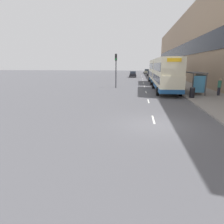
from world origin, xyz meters
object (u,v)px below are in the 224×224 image
bus_shelter (197,79)px  pedestrian_2 (219,87)px  car_1 (133,74)px  car_3 (153,74)px  pedestrian_3 (182,83)px  pedestrian_at_shelter (184,82)px  car_0 (147,71)px  traffic_light_far_kerb (116,65)px  pedestrian_1 (194,83)px  litter_bin (192,93)px  double_decker_bus_ahead (158,71)px  double_decker_bus_near (166,74)px  car_2 (150,73)px

bus_shelter → pedestrian_2: 2.52m
car_1 → car_3: (5.56, -0.52, 0.01)m
pedestrian_3 → pedestrian_at_shelter: bearing=69.5°
car_0 → car_3: (0.75, -25.61, 0.01)m
bus_shelter → traffic_light_far_kerb: (-10.17, 5.71, 1.53)m
pedestrian_1 → car_1: bearing=108.6°
car_1 → litter_bin: size_ratio=4.08×
double_decker_bus_ahead → pedestrian_at_shelter: size_ratio=5.55×
double_decker_bus_near → pedestrian_3: double_decker_bus_near is taller
car_1 → pedestrian_2: pedestrian_2 is taller
pedestrian_3 → car_1: bearing=104.7°
double_decker_bus_ahead → pedestrian_2: (5.37, -15.57, -1.19)m
double_decker_bus_ahead → pedestrian_2: bearing=-71.0°
traffic_light_far_kerb → double_decker_bus_near: bearing=-27.3°
car_1 → pedestrian_1: (9.36, -27.87, 0.15)m
double_decker_bus_ahead → car_1: size_ratio=2.41×
double_decker_bus_near → pedestrian_at_shelter: double_decker_bus_near is taller
double_decker_bus_near → double_decker_bus_ahead: 12.28m
double_decker_bus_ahead → car_1: (-5.07, 18.33, -1.45)m
pedestrian_2 → traffic_light_far_kerb: size_ratio=0.37×
car_1 → car_3: 5.58m
pedestrian_1 → traffic_light_far_kerb: traffic_light_far_kerb is taller
double_decker_bus_near → car_0: bearing=90.2°
car_0 → litter_bin: 61.03m
car_1 → car_0: bearing=-100.8°
double_decker_bus_ahead → pedestrian_2: size_ratio=5.54×
pedestrian_3 → litter_bin: pedestrian_3 is taller
double_decker_bus_near → car_3: size_ratio=2.93×
bus_shelter → pedestrian_3: bearing=101.1°
double_decker_bus_near → car_3: 30.12m
double_decker_bus_near → car_2: size_ratio=2.60×
litter_bin → pedestrian_3: bearing=86.4°
pedestrian_1 → pedestrian_2: 6.13m
bus_shelter → pedestrian_2: (2.12, -1.13, -0.78)m
pedestrian_at_shelter → pedestrian_3: (-0.46, -1.23, -0.09)m
car_1 → traffic_light_far_kerb: (-1.85, -27.06, 2.57)m
double_decker_bus_near → traffic_light_far_kerb: size_ratio=2.20×
double_decker_bus_near → pedestrian_at_shelter: (2.98, 3.04, -1.19)m
pedestrian_1 → car_3: bearing=97.9°
double_decker_bus_near → pedestrian_at_shelter: bearing=45.6°
car_1 → car_3: size_ratio=1.13×
bus_shelter → car_2: size_ratio=0.98×
bus_shelter → pedestrian_2: size_ratio=2.25×
car_1 → pedestrian_at_shelter: 28.71m
bus_shelter → double_decker_bus_ahead: size_ratio=0.41×
double_decker_bus_near → pedestrian_2: bearing=-31.2°
double_decker_bus_ahead → pedestrian_at_shelter: 9.77m
double_decker_bus_ahead → pedestrian_at_shelter: (2.93, -9.24, -1.19)m
traffic_light_far_kerb → car_0: bearing=82.7°
car_2 → car_3: car_3 is taller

